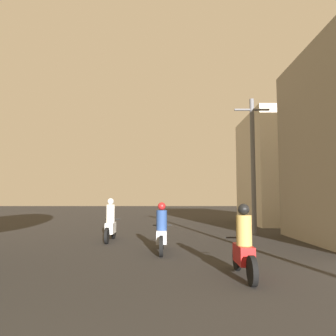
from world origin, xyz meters
TOP-DOWN VIEW (x-y plane):
  - motorcycle_red at (2.22, 6.93)m, footprint 0.60×1.95m
  - motorcycle_silver at (0.44, 10.03)m, footprint 0.60×2.03m
  - motorcycle_white at (-1.57, 12.58)m, footprint 0.60×2.08m
  - building_right_far at (8.51, 20.89)m, footprint 5.65×6.39m
  - utility_pole_far at (4.49, 14.70)m, footprint 1.60×0.20m

SIDE VIEW (x-z plane):
  - motorcycle_silver at x=0.44m, z-range -0.15..1.36m
  - motorcycle_red at x=2.22m, z-range -0.15..1.38m
  - motorcycle_white at x=-1.57m, z-range -0.16..1.46m
  - utility_pole_far at x=4.49m, z-range 0.16..6.33m
  - building_right_far at x=8.51m, z-range 0.00..6.86m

